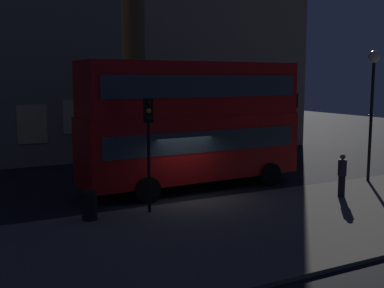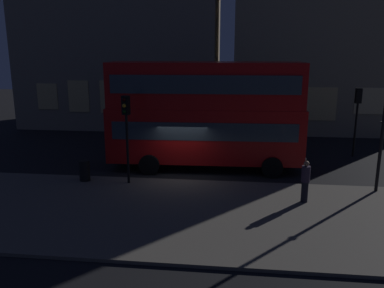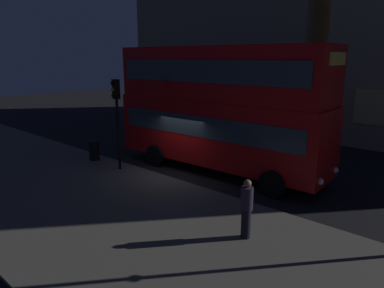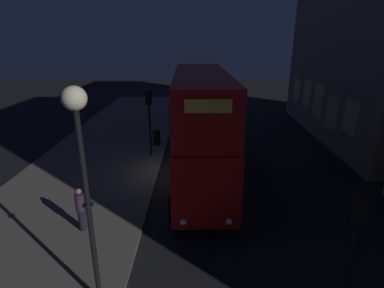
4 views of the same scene
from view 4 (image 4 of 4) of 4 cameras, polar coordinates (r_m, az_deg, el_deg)
ground_plane at (r=17.07m, az=-3.71°, el=-5.41°), size 80.00×80.00×0.00m
sidewalk_slab at (r=17.99m, az=-18.36°, el=-4.86°), size 44.00×7.62×0.12m
double_decker_bus at (r=14.97m, az=1.63°, el=3.76°), size 10.19×3.11×5.59m
traffic_light_near_kerb at (r=18.44m, az=-8.05°, el=6.36°), size 0.38×0.39×4.08m
traffic_light_far_side at (r=8.10m, az=28.27°, el=-14.81°), size 0.35×0.38×4.03m
street_lamp at (r=7.53m, az=-20.07°, el=-0.77°), size 0.56×0.56×6.03m
pedestrian at (r=12.47m, az=-20.06°, el=-11.31°), size 0.35×0.35×1.75m
litter_bin at (r=21.13m, az=-6.63°, el=1.24°), size 0.50×0.50×0.99m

